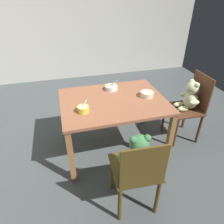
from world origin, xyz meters
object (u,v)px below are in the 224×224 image
(teddy_chair_near_front, at_px, (137,162))
(porridge_bowl_cream_near_right, at_px, (147,94))
(teddy_chair_near_right, at_px, (189,101))
(dining_table, at_px, (113,106))
(porridge_bowl_white_far_center, at_px, (111,88))
(porridge_bowl_yellow_near_left, at_px, (83,109))

(teddy_chair_near_front, bearing_deg, porridge_bowl_cream_near_right, -23.92)
(teddy_chair_near_front, distance_m, teddy_chair_near_right, 1.32)
(dining_table, height_order, teddy_chair_near_right, teddy_chair_near_right)
(porridge_bowl_cream_near_right, bearing_deg, dining_table, 176.92)
(porridge_bowl_cream_near_right, xyz_separation_m, porridge_bowl_white_far_center, (-0.36, 0.29, -0.00))
(teddy_chair_near_right, relative_size, porridge_bowl_white_far_center, 5.50)
(teddy_chair_near_front, xyz_separation_m, teddy_chair_near_right, (1.03, 0.82, -0.01))
(porridge_bowl_white_far_center, relative_size, porridge_bowl_yellow_near_left, 1.32)
(teddy_chair_near_right, relative_size, porridge_bowl_cream_near_right, 5.79)
(dining_table, height_order, porridge_bowl_cream_near_right, porridge_bowl_cream_near_right)
(porridge_bowl_cream_near_right, xyz_separation_m, porridge_bowl_yellow_near_left, (-0.77, -0.15, 0.00))
(teddy_chair_near_front, relative_size, porridge_bowl_yellow_near_left, 6.92)
(porridge_bowl_white_far_center, bearing_deg, teddy_chair_near_right, -17.79)
(porridge_bowl_white_far_center, bearing_deg, porridge_bowl_yellow_near_left, -133.82)
(porridge_bowl_cream_near_right, bearing_deg, porridge_bowl_yellow_near_left, -169.26)
(teddy_chair_near_right, xyz_separation_m, porridge_bowl_cream_near_right, (-0.60, 0.02, 0.17))
(teddy_chair_near_right, xyz_separation_m, porridge_bowl_white_far_center, (-0.95, 0.31, 0.16))
(porridge_bowl_yellow_near_left, bearing_deg, porridge_bowl_white_far_center, 46.18)
(porridge_bowl_yellow_near_left, bearing_deg, teddy_chair_near_right, 5.25)
(teddy_chair_near_right, height_order, porridge_bowl_cream_near_right, teddy_chair_near_right)
(teddy_chair_near_right, distance_m, porridge_bowl_yellow_near_left, 1.39)
(teddy_chair_near_front, bearing_deg, porridge_bowl_yellow_near_left, 29.69)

